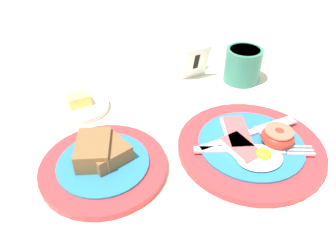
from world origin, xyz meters
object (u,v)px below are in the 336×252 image
at_px(breakfast_plate, 252,146).
at_px(bread_plate, 103,162).
at_px(sugar_cup, 243,64).
at_px(butter_dish, 80,105).
at_px(number_card, 193,61).

distance_m(breakfast_plate, bread_plate, 0.24).
relative_size(bread_plate, sugar_cup, 2.52).
xyz_separation_m(bread_plate, butter_dish, (-0.02, 0.17, -0.01)).
distance_m(sugar_cup, number_card, 0.11).
relative_size(breakfast_plate, number_card, 3.19).
bearing_deg(breakfast_plate, butter_dish, 142.05).
bearing_deg(butter_dish, breakfast_plate, -37.95).
xyz_separation_m(sugar_cup, number_card, (-0.09, 0.05, -0.00)).
bearing_deg(bread_plate, number_card, 45.33).
relative_size(breakfast_plate, butter_dish, 2.13).
distance_m(breakfast_plate, number_card, 0.26).
bearing_deg(butter_dish, number_card, 13.23).
distance_m(bread_plate, sugar_cup, 0.37).
distance_m(breakfast_plate, sugar_cup, 0.23).
xyz_separation_m(breakfast_plate, sugar_cup, (0.09, 0.21, 0.03)).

